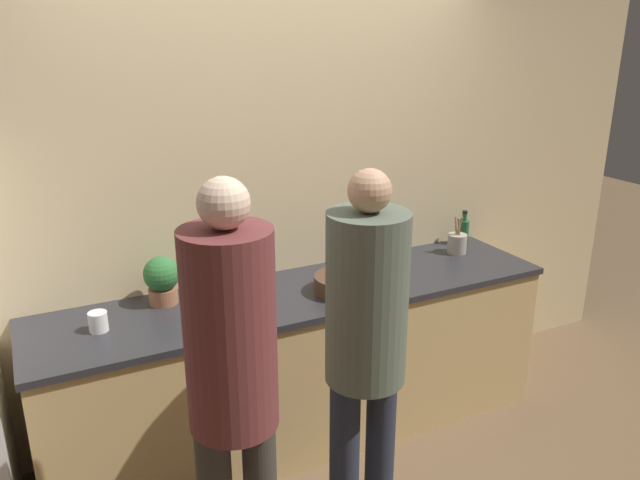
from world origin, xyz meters
TOP-DOWN VIEW (x-y plane):
  - ground_plane at (0.00, 0.00)m, footprint 14.00×14.00m
  - wall_back at (0.00, 0.72)m, footprint 5.20×0.06m
  - counter at (0.00, 0.38)m, footprint 2.79×0.70m
  - person_left at (-0.69, -0.53)m, footprint 0.32×0.32m
  - person_center at (-0.09, -0.44)m, footprint 0.33×0.33m
  - fruit_bowl at (0.20, 0.26)m, footprint 0.32×0.32m
  - utensil_crock at (1.11, 0.48)m, footprint 0.12×0.12m
  - bottle_green at (1.25, 0.59)m, footprint 0.07×0.07m
  - bottle_red at (0.46, 0.25)m, footprint 0.06×0.06m
  - cup_blue at (0.58, 0.45)m, footprint 0.08×0.08m
  - cup_white at (-1.03, 0.37)m, footprint 0.09×0.09m
  - potted_plant at (-0.69, 0.54)m, footprint 0.18×0.18m

SIDE VIEW (x-z plane):
  - ground_plane at x=0.00m, z-range 0.00..0.00m
  - counter at x=0.00m, z-range 0.00..0.88m
  - cup_white at x=-1.03m, z-range 0.88..0.97m
  - fruit_bowl at x=0.20m, z-range 0.86..0.99m
  - cup_blue at x=0.58m, z-range 0.88..0.98m
  - bottle_red at x=0.46m, z-range 0.86..1.01m
  - utensil_crock at x=1.11m, z-range 0.83..1.06m
  - bottle_green at x=1.25m, z-range 0.86..1.08m
  - person_center at x=-0.09m, z-range 0.15..1.86m
  - potted_plant at x=-0.69m, z-range 0.89..1.14m
  - person_left at x=-0.69m, z-range 0.15..1.91m
  - wall_back at x=0.00m, z-range 0.00..2.60m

